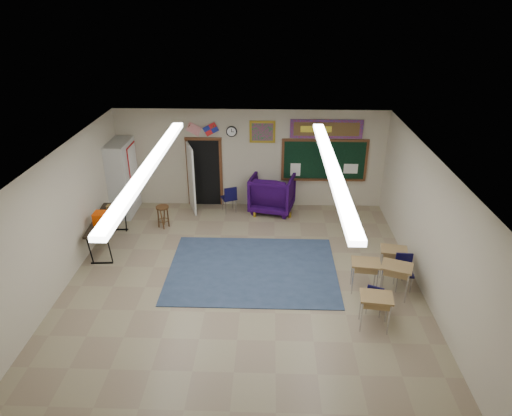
{
  "coord_description": "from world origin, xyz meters",
  "views": [
    {
      "loc": [
        0.59,
        -8.44,
        6.07
      ],
      "look_at": [
        0.26,
        1.5,
        1.31
      ],
      "focal_mm": 32.0,
      "sensor_mm": 36.0,
      "label": 1
    }
  ],
  "objects_px": {
    "student_desk_front_left": "(365,274)",
    "wooden_stool": "(163,216)",
    "wingback_armchair": "(272,193)",
    "student_desk_front_right": "(393,261)",
    "folding_table": "(109,231)"
  },
  "relations": [
    {
      "from": "wingback_armchair",
      "to": "wooden_stool",
      "type": "xyz_separation_m",
      "value": [
        -3.07,
        -1.22,
        -0.25
      ]
    },
    {
      "from": "student_desk_front_right",
      "to": "wooden_stool",
      "type": "bearing_deg",
      "value": 169.44
    },
    {
      "from": "student_desk_front_left",
      "to": "student_desk_front_right",
      "type": "distance_m",
      "value": 0.98
    },
    {
      "from": "student_desk_front_right",
      "to": "wooden_stool",
      "type": "distance_m",
      "value": 6.27
    },
    {
      "from": "student_desk_front_left",
      "to": "folding_table",
      "type": "relative_size",
      "value": 0.37
    },
    {
      "from": "student_desk_front_left",
      "to": "wooden_stool",
      "type": "height_order",
      "value": "student_desk_front_left"
    },
    {
      "from": "wingback_armchair",
      "to": "wooden_stool",
      "type": "distance_m",
      "value": 3.31
    },
    {
      "from": "student_desk_front_left",
      "to": "wooden_stool",
      "type": "xyz_separation_m",
      "value": [
        -5.1,
        2.86,
        -0.09
      ]
    },
    {
      "from": "student_desk_front_left",
      "to": "folding_table",
      "type": "xyz_separation_m",
      "value": [
        -6.27,
        1.74,
        0.03
      ]
    },
    {
      "from": "folding_table",
      "to": "wooden_stool",
      "type": "distance_m",
      "value": 1.62
    },
    {
      "from": "wingback_armchair",
      "to": "wooden_stool",
      "type": "height_order",
      "value": "wingback_armchair"
    },
    {
      "from": "wingback_armchair",
      "to": "student_desk_front_right",
      "type": "xyz_separation_m",
      "value": [
        2.79,
        -3.46,
        -0.18
      ]
    },
    {
      "from": "folding_table",
      "to": "student_desk_front_left",
      "type": "bearing_deg",
      "value": -19.61
    },
    {
      "from": "wingback_armchair",
      "to": "student_desk_front_left",
      "type": "xyz_separation_m",
      "value": [
        2.03,
        -4.08,
        -0.16
      ]
    },
    {
      "from": "wingback_armchair",
      "to": "student_desk_front_right",
      "type": "bearing_deg",
      "value": 141.87
    }
  ]
}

